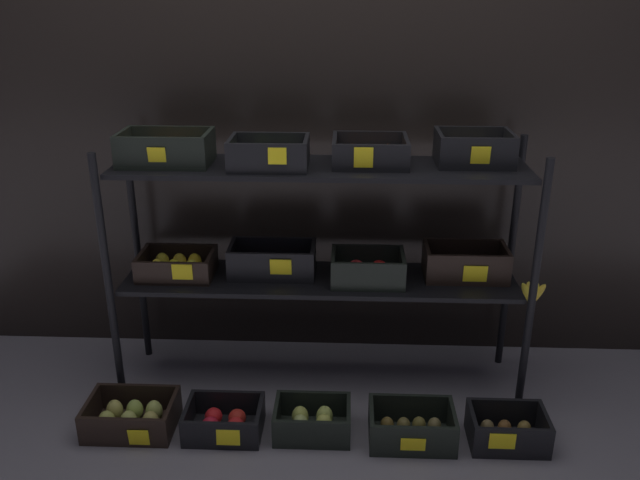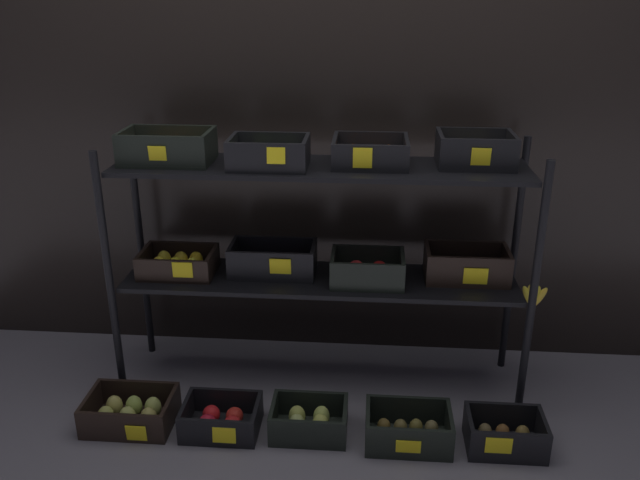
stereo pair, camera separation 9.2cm
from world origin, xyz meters
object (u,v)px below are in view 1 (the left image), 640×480
Objects in this scene: display_rack at (319,221)px; crate_ground_rightmost_kiwi at (507,432)px; crate_ground_kiwi at (412,429)px; crate_ground_pear at (132,417)px; crate_ground_center_pear at (312,422)px; crate_ground_apple_red at (224,422)px.

display_rack reaches higher than crate_ground_rightmost_kiwi.
crate_ground_rightmost_kiwi is at bearing -0.09° from crate_ground_kiwi.
crate_ground_kiwi is 0.38m from crate_ground_rightmost_kiwi.
display_rack reaches higher than crate_ground_pear.
crate_ground_pear is at bearing 178.93° from crate_ground_rightmost_kiwi.
crate_ground_rightmost_kiwi reaches higher than crate_ground_center_pear.
display_rack is 0.82m from crate_ground_center_pear.
crate_ground_pear is 0.74m from crate_ground_center_pear.
crate_ground_pear reaches higher than crate_ground_center_pear.
crate_ground_pear is at bearing -152.87° from display_rack.
crate_ground_pear is 1.18× the size of crate_ground_rightmost_kiwi.
crate_ground_rightmost_kiwi is at bearing -1.07° from crate_ground_pear.
display_rack is 1.13m from crate_ground_rightmost_kiwi.
crate_ground_pear is at bearing 178.62° from crate_ground_apple_red.
crate_ground_apple_red is at bearing 178.59° from crate_ground_kiwi.
display_rack is at bearing 151.59° from crate_ground_rightmost_kiwi.
crate_ground_apple_red is 1.02× the size of crate_ground_rightmost_kiwi.
crate_ground_apple_red is 1.13m from crate_ground_rightmost_kiwi.
crate_ground_center_pear is 0.91× the size of crate_ground_kiwi.
crate_ground_pear reaches higher than crate_ground_apple_red.
crate_ground_kiwi reaches higher than crate_ground_pear.
crate_ground_kiwi reaches higher than crate_ground_rightmost_kiwi.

